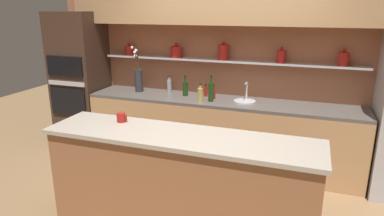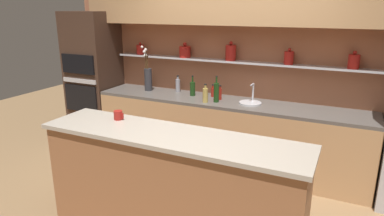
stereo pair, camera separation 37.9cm
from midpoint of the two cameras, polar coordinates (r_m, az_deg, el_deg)
ground_plane at (r=3.81m, az=2.45°, el=-17.04°), size 12.00×12.00×0.00m
back_wall_unit at (r=4.66m, az=10.16°, el=9.42°), size 5.20×0.44×2.60m
back_counter_unit at (r=4.66m, az=7.88°, el=-4.31°), size 3.65×0.62×0.92m
island_counter at (r=3.25m, az=-0.10°, el=-12.81°), size 2.49×0.61×1.02m
oven_tower at (r=5.53m, az=-14.14°, el=4.71°), size 0.70×0.64×2.04m
flower_vase at (r=5.02m, az=-5.24°, el=5.22°), size 0.14×0.14×0.65m
sink_fixture at (r=4.44m, az=12.16°, el=1.00°), size 0.28×0.28×0.25m
bottle_wine_0 at (r=4.73m, az=2.40°, el=3.26°), size 0.07×0.07×0.28m
bottle_spirit_1 at (r=4.39m, az=4.71°, el=2.17°), size 0.07×0.07×0.24m
bottle_wine_2 at (r=4.42m, az=6.53°, el=2.63°), size 0.07×0.07×0.34m
bottle_sauce_3 at (r=4.70m, az=5.82°, el=2.70°), size 0.05×0.05×0.17m
bottle_spirit_4 at (r=4.94m, az=-0.18°, el=3.82°), size 0.07×0.07×0.24m
bottle_sauce_5 at (r=4.55m, az=7.06°, el=2.39°), size 0.05×0.05×0.19m
coffee_mug at (r=3.45m, az=-9.15°, el=-1.24°), size 0.11×0.09×0.09m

